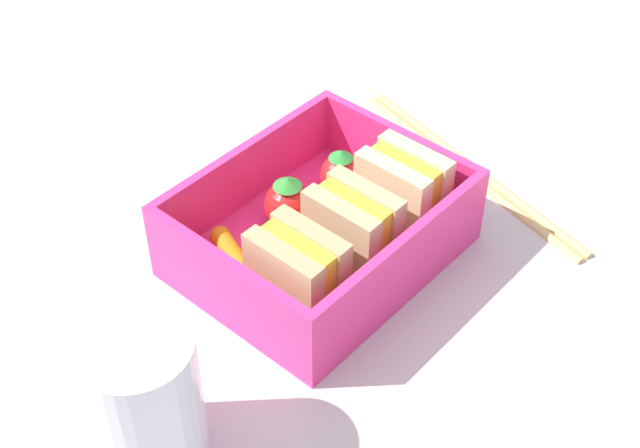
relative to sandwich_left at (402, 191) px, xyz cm
name	(u,v)px	position (x,y,z in cm)	size (l,w,h in cm)	color
ground_plane	(320,267)	(4.83, -2.59, -4.79)	(120.00, 120.00, 2.00)	beige
bento_tray	(320,249)	(4.83, -2.59, -3.19)	(16.30, 13.30, 1.20)	#F23282
bento_rim	(320,216)	(4.83, -2.59, -0.42)	(16.30, 13.30, 4.35)	#F23282
sandwich_left	(402,191)	(0.00, 0.00, 0.00)	(3.45, 5.17, 5.18)	beige
sandwich_center_left	(353,230)	(4.83, 0.00, 0.00)	(3.45, 5.17, 5.18)	tan
sandwich_center	(298,273)	(9.67, 0.00, 0.00)	(3.45, 5.17, 5.18)	tan
strawberry_left	(341,173)	(0.16, -4.91, -1.11)	(2.72, 2.72, 3.32)	red
strawberry_far_left	(288,203)	(4.81, -5.27, -0.94)	(3.06, 3.06, 3.66)	red
carrot_stick_far_left	(231,253)	(9.67, -5.53, -1.94)	(1.30, 1.30, 3.79)	orange
chopstick_pair	(470,167)	(-8.57, -0.32, -3.44)	(6.68, 21.59, 0.70)	tan
drinking_glass	(144,401)	(21.27, 0.57, 0.40)	(5.72, 5.72, 8.38)	white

